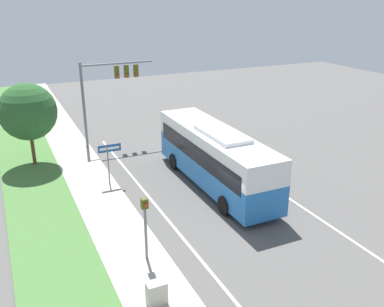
{
  "coord_description": "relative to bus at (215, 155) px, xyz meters",
  "views": [
    {
      "loc": [
        -10.67,
        -16.79,
        11.05
      ],
      "look_at": [
        -0.48,
        5.09,
        1.89
      ],
      "focal_mm": 40.0,
      "sensor_mm": 36.0,
      "label": 1
    }
  ],
  "objects": [
    {
      "name": "signal_gantry",
      "position": [
        -3.78,
        9.77,
        2.69
      ],
      "size": [
        5.41,
        0.41,
        6.42
      ],
      "color": "slate",
      "rests_on": "ground_plane"
    },
    {
      "name": "pedestrian_signal",
      "position": [
        -6.32,
        -5.65,
        0.07
      ],
      "size": [
        0.28,
        0.34,
        3.02
      ],
      "color": "slate",
      "rests_on": "ground_plane"
    },
    {
      "name": "street_sign",
      "position": [
        -5.71,
        2.68,
        -0.09
      ],
      "size": [
        1.38,
        0.08,
        2.66
      ],
      "color": "slate",
      "rests_on": "ground_plane"
    },
    {
      "name": "bus",
      "position": [
        0.0,
        0.0,
        0.0
      ],
      "size": [
        2.72,
        11.1,
        3.67
      ],
      "color": "#236BB7",
      "rests_on": "ground_plane"
    },
    {
      "name": "roadside_tree",
      "position": [
        -9.56,
        7.98,
        1.76
      ],
      "size": [
        3.74,
        3.74,
        5.52
      ],
      "color": "brown",
      "rests_on": "grass_verge"
    },
    {
      "name": "lane_divider_far",
      "position": [
        3.04,
        -4.08,
        -1.98
      ],
      "size": [
        0.14,
        30.0,
        0.01
      ],
      "color": "silver",
      "rests_on": "ground_plane"
    },
    {
      "name": "utility_cabinet",
      "position": [
        -6.94,
        -8.55,
        -1.42
      ],
      "size": [
        0.75,
        0.45,
        0.91
      ],
      "color": "#B7B29E",
      "rests_on": "sidewalk"
    },
    {
      "name": "grass_verge",
      "position": [
        -9.96,
        -4.08,
        -1.94
      ],
      "size": [
        3.6,
        80.0,
        0.1
      ],
      "color": "#477538",
      "rests_on": "ground_plane"
    },
    {
      "name": "ground_plane",
      "position": [
        -0.56,
        -4.08,
        -1.99
      ],
      "size": [
        80.0,
        80.0,
        0.0
      ],
      "primitive_type": "plane",
      "color": "#565451"
    },
    {
      "name": "lane_divider_near",
      "position": [
        -4.16,
        -4.08,
        -1.98
      ],
      "size": [
        0.14,
        30.0,
        0.01
      ],
      "color": "silver",
      "rests_on": "ground_plane"
    },
    {
      "name": "sidewalk",
      "position": [
        -6.76,
        -4.08,
        -1.93
      ],
      "size": [
        2.8,
        80.0,
        0.12
      ],
      "color": "#ADA89E",
      "rests_on": "ground_plane"
    }
  ]
}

